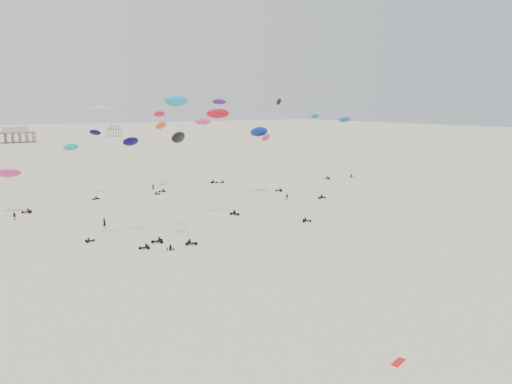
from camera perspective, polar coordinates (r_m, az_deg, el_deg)
ground_plane at (r=198.58m, az=-17.56°, el=2.75°), size 900.00×900.00×0.00m
pavilion_main at (r=343.65m, az=-25.73°, el=5.81°), size 21.00×13.00×9.80m
pavilion_small at (r=387.23m, az=-15.88°, el=6.66°), size 9.00×7.00×8.00m
rig_0 at (r=104.50m, az=-3.90°, el=6.21°), size 6.74×3.90×22.78m
rig_1 at (r=88.37m, az=-12.92°, el=2.40°), size 4.66×14.97×20.08m
rig_2 at (r=146.67m, az=-10.92°, el=6.72°), size 8.52×16.09×24.45m
rig_3 at (r=164.46m, az=7.45°, el=5.39°), size 6.32×13.45×21.83m
rig_4 at (r=149.16m, az=-5.78°, el=6.31°), size 6.39×4.77×19.61m
rig_5 at (r=160.74m, az=-4.16°, el=8.63°), size 9.81×16.47×26.95m
rig_6 at (r=89.08m, az=-8.76°, el=6.89°), size 5.26×10.72×25.27m
rig_7 at (r=101.91m, az=3.72°, el=5.62°), size 4.49×10.15×24.79m
rig_8 at (r=132.51m, az=0.63°, el=6.15°), size 9.88×4.28×17.80m
rig_9 at (r=130.79m, az=2.61°, el=4.70°), size 10.61×17.83×20.99m
rig_10 at (r=87.20m, az=-16.32°, el=5.43°), size 6.83×12.06×23.84m
rig_11 at (r=97.44m, az=-19.81°, el=1.72°), size 3.28×14.66×19.44m
rig_12 at (r=134.95m, az=-17.91°, el=4.75°), size 5.62×11.01×17.63m
rig_13 at (r=87.11m, az=-9.43°, el=3.31°), size 8.30×4.26×18.91m
rig_14 at (r=143.45m, az=-10.83°, el=6.96°), size 10.11×15.15×20.58m
rig_15 at (r=165.81m, az=10.25°, el=6.92°), size 5.00×6.19×19.72m
rig_16 at (r=120.55m, az=-26.18°, el=1.31°), size 7.03×5.75×10.12m
spectator_0 at (r=100.56m, az=-16.90°, el=-3.92°), size 0.96×1.00×2.26m
spectator_1 at (r=124.34m, az=3.58°, el=-0.89°), size 1.10×1.00×1.95m
spectator_2 at (r=113.81m, az=-25.87°, el=-2.90°), size 1.37×1.16×2.04m
spectator_3 at (r=140.66m, az=-11.66°, el=0.20°), size 0.82×0.61×2.08m
grounded_kite_b at (r=50.21m, az=15.96°, el=-18.23°), size 1.93×1.21×0.07m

